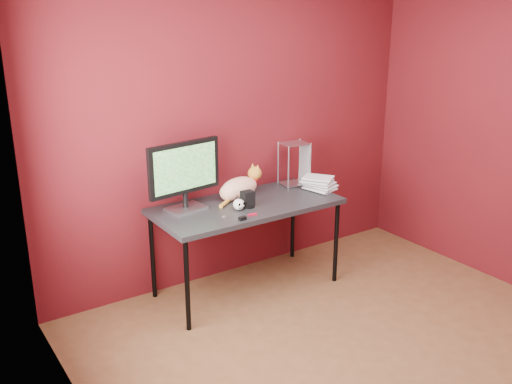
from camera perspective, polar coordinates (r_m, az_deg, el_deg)
room at (r=3.42m, az=13.75°, el=4.01°), size 3.52×3.52×2.61m
desk at (r=4.55m, az=-0.94°, el=-1.77°), size 1.50×0.70×0.75m
monitor at (r=4.34m, az=-7.17°, el=1.94°), size 0.62×0.24×0.54m
cat at (r=4.66m, az=-1.66°, el=0.48°), size 0.51×0.29×0.25m
skull_mug at (r=4.38m, az=-1.72°, el=-1.25°), size 0.09×0.09×0.09m
speaker at (r=4.44m, az=-0.84°, el=-0.77°), size 0.11×0.11×0.13m
book_stack at (r=4.69m, az=5.97°, el=7.23°), size 0.29×0.31×1.24m
wire_rack at (r=4.98m, az=3.84°, el=2.85°), size 0.24×0.20×0.38m
pocket_knife at (r=4.28m, az=-0.37°, el=-2.27°), size 0.07×0.03×0.01m
black_gadget at (r=4.19m, az=-1.37°, el=-2.66°), size 0.06×0.04×0.03m
washer at (r=4.26m, az=-3.21°, el=-2.47°), size 0.04×0.04×0.00m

